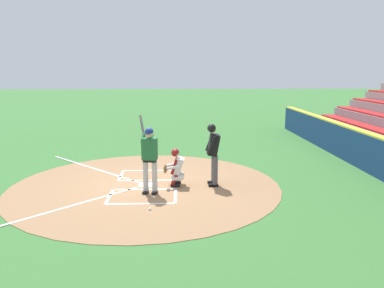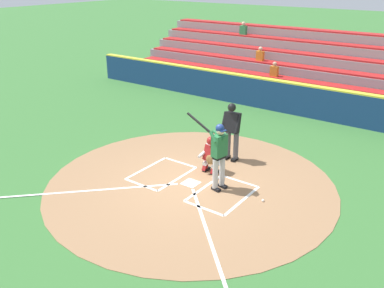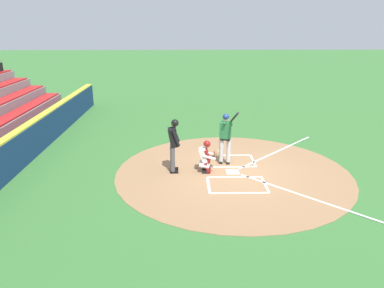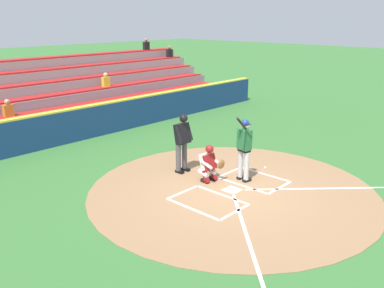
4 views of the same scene
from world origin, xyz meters
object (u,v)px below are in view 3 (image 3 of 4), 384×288
object	(u,v)px
batter	(226,135)
baseball	(219,151)
plate_umpire	(174,142)
catcher	(206,156)

from	to	relation	value
batter	baseball	xyz separation A→B (m)	(-1.32, -0.09, -1.06)
plate_umpire	baseball	bearing A→B (deg)	139.06
catcher	plate_umpire	bearing A→B (deg)	-90.91
batter	baseball	distance (m)	1.70
catcher	baseball	size ratio (longest dim) A/B	15.27
batter	plate_umpire	distance (m)	1.95
plate_umpire	baseball	xyz separation A→B (m)	(-2.00, 1.74, -1.04)
batter	baseball	world-z (taller)	batter
plate_umpire	baseball	size ratio (longest dim) A/B	25.20
plate_umpire	batter	bearing A→B (deg)	110.51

